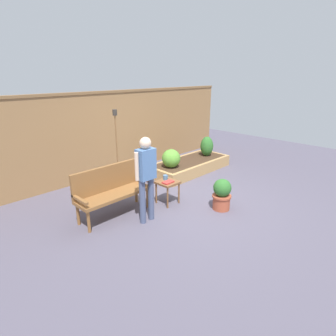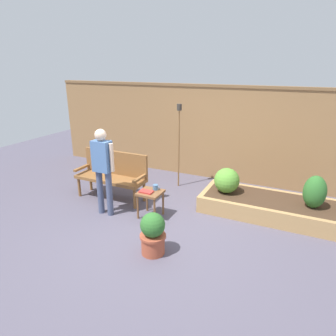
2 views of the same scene
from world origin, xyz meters
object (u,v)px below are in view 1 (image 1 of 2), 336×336
at_px(side_table, 168,185).
at_px(book_on_table, 168,182).
at_px(person_by_bench, 146,173).
at_px(cup_on_table, 165,177).
at_px(shrub_far_corner, 207,146).
at_px(shrub_near_bench, 171,158).
at_px(garden_bench, 111,187).
at_px(tiki_torch, 116,135).
at_px(potted_boxwood, 222,194).

relative_size(side_table, book_on_table, 2.06).
relative_size(book_on_table, person_by_bench, 0.15).
xyz_separation_m(cup_on_table, shrub_far_corner, (2.52, 0.85, 0.05)).
bearing_deg(shrub_far_corner, book_on_table, -158.73).
xyz_separation_m(shrub_far_corner, person_by_bench, (-3.35, -1.21, 0.35)).
height_order(book_on_table, shrub_near_bench, shrub_near_bench).
bearing_deg(garden_bench, tiki_torch, 49.19).
bearing_deg(tiki_torch, shrub_far_corner, -11.87).
bearing_deg(shrub_near_bench, potted_boxwood, -105.78).
bearing_deg(shrub_near_bench, side_table, -138.84).
height_order(side_table, shrub_far_corner, shrub_far_corner).
distance_m(potted_boxwood, shrub_far_corner, 2.78).
xyz_separation_m(garden_bench, shrub_near_bench, (2.17, 0.54, -0.01)).
bearing_deg(cup_on_table, shrub_near_bench, 38.99).
bearing_deg(potted_boxwood, tiki_torch, 105.44).
relative_size(garden_bench, side_table, 3.00).
bearing_deg(potted_boxwood, shrub_near_bench, 74.22).
relative_size(book_on_table, potted_boxwood, 0.37).
relative_size(shrub_far_corner, person_by_bench, 0.36).
bearing_deg(side_table, garden_bench, 158.72).
bearing_deg(book_on_table, side_table, 52.72).
bearing_deg(side_table, book_on_table, -126.70).
xyz_separation_m(cup_on_table, book_on_table, (-0.09, -0.17, -0.03)).
distance_m(shrub_far_corner, tiki_torch, 2.83).
relative_size(potted_boxwood, shrub_near_bench, 1.35).
height_order(book_on_table, potted_boxwood, potted_boxwood).
bearing_deg(shrub_near_bench, cup_on_table, -141.01).
xyz_separation_m(book_on_table, potted_boxwood, (0.60, -0.89, -0.17)).
relative_size(book_on_table, shrub_near_bench, 0.50).
xyz_separation_m(cup_on_table, tiki_torch, (-0.17, 1.41, 0.70)).
relative_size(book_on_table, shrub_far_corner, 0.42).
distance_m(potted_boxwood, shrub_near_bench, 1.99).
xyz_separation_m(book_on_table, person_by_bench, (-0.74, -0.19, 0.44)).
relative_size(side_table, potted_boxwood, 0.76).
bearing_deg(garden_bench, person_by_bench, -66.39).
xyz_separation_m(side_table, cup_on_table, (0.05, 0.11, 0.13)).
xyz_separation_m(garden_bench, cup_on_table, (1.13, -0.31, -0.02)).
bearing_deg(shrub_near_bench, person_by_bench, -147.23).
relative_size(cup_on_table, shrub_near_bench, 0.28).
bearing_deg(person_by_bench, potted_boxwood, -27.47).
relative_size(potted_boxwood, person_by_bench, 0.40).
xyz_separation_m(tiki_torch, person_by_bench, (-0.66, -1.78, -0.29)).
distance_m(book_on_table, person_by_bench, 0.88).
height_order(garden_bench, shrub_near_bench, garden_bench).
height_order(garden_bench, book_on_table, garden_bench).
bearing_deg(garden_bench, side_table, -21.28).
relative_size(shrub_near_bench, shrub_far_corner, 0.83).
distance_m(cup_on_table, person_by_bench, 0.99).
bearing_deg(book_on_table, shrub_far_corner, 20.69).
height_order(potted_boxwood, shrub_near_bench, shrub_near_bench).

